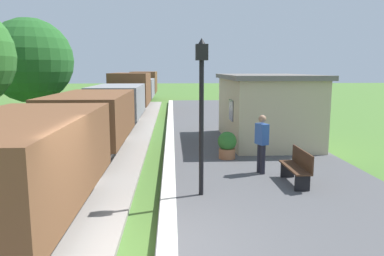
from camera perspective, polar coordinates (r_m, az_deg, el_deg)
name	(u,v)px	position (r m, az deg, el deg)	size (l,w,h in m)	color
platform_slab	(327,249)	(7.25, 20.02, -17.10)	(6.00, 60.00, 0.25)	#4C4C4F
platform_edge_stripe	(167,246)	(6.67, -3.82, -17.70)	(0.36, 60.00, 0.01)	silver
rail_near	(44,253)	(7.04, -21.84, -17.42)	(0.07, 60.00, 0.14)	slate
freight_train	(127,96)	(24.55, -9.93, 4.83)	(2.50, 39.20, 2.72)	brown
station_hut	(265,108)	(15.83, 11.18, 3.07)	(3.50, 5.80, 2.78)	tan
bench_near_hut	(298,166)	(10.19, 15.91, -5.69)	(0.42, 1.50, 0.91)	#422819
person_waiting	(262,142)	(10.87, 10.65, -2.09)	(0.36, 0.44, 1.71)	black
potted_planter	(227,145)	(12.61, 5.41, -2.57)	(0.64, 0.64, 0.92)	#9E6642
lamp_post_near	(202,89)	(8.63, 1.47, 6.04)	(0.28, 0.28, 3.70)	black
tree_field_left	(30,61)	(22.07, -23.60, 9.45)	(4.53, 4.53, 5.96)	#4C3823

